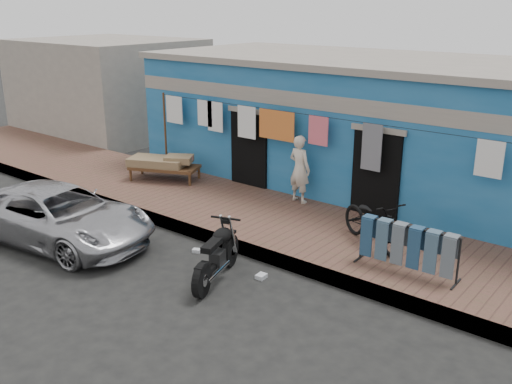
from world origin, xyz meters
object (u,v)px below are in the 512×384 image
at_px(motorcycle, 216,253).
at_px(jeans_rack, 407,248).
at_px(bicycle, 374,217).
at_px(car, 59,215).
at_px(charpoy, 165,168).
at_px(seated_person, 300,169).

distance_m(motorcycle, jeans_rack, 3.28).
bearing_deg(bicycle, car, 148.82).
relative_size(motorcycle, charpoy, 0.82).
distance_m(bicycle, jeans_rack, 1.18).
height_order(car, bicycle, bicycle).
bearing_deg(charpoy, motorcycle, -33.39).
bearing_deg(seated_person, bicycle, 161.52).
xyz_separation_m(car, motorcycle, (3.63, 0.73, -0.08)).
xyz_separation_m(seated_person, bicycle, (2.53, -1.21, -0.20)).
height_order(seated_person, charpoy, seated_person).
distance_m(seated_person, charpoy, 3.83).
bearing_deg(motorcycle, bicycle, 37.67).
bearing_deg(jeans_rack, seated_person, 152.13).
xyz_separation_m(car, seated_person, (2.77, 4.50, 0.44)).
xyz_separation_m(seated_person, jeans_rack, (3.51, -1.85, -0.35)).
bearing_deg(motorcycle, jeans_rack, 16.68).
height_order(bicycle, jeans_rack, bicycle).
bearing_deg(charpoy, car, -75.81).
height_order(car, motorcycle, car).
distance_m(seated_person, motorcycle, 3.90).
xyz_separation_m(seated_person, charpoy, (-3.72, -0.76, -0.47)).
bearing_deg(jeans_rack, motorcycle, -144.10).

